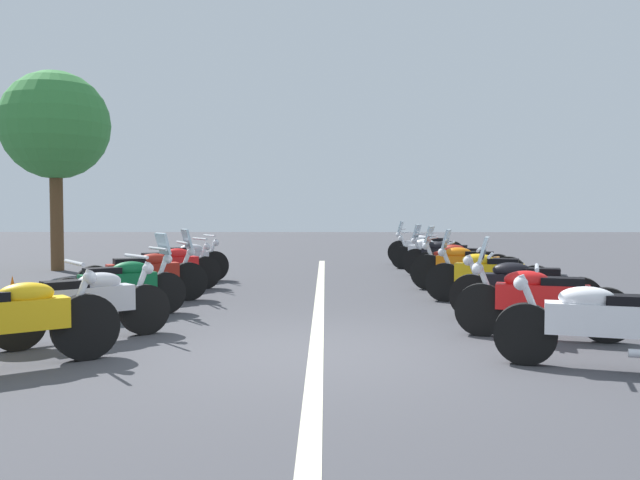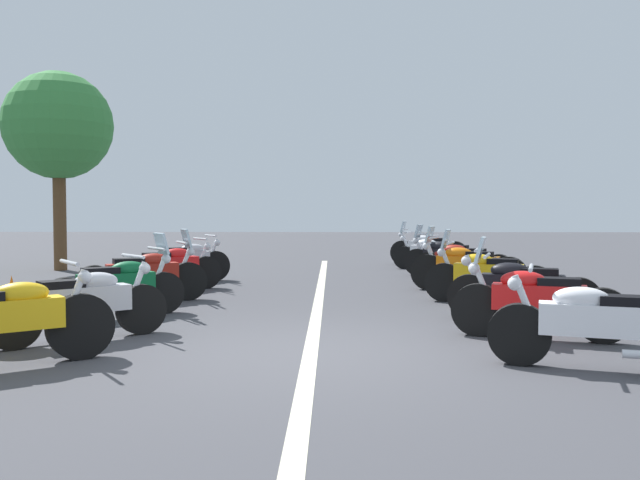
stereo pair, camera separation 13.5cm
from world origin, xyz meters
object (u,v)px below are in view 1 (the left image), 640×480
object	(u,v)px
motorcycle_right_row_4	(466,266)
roadside_tree_0	(55,126)
motorcycle_left_row_1	(86,303)
traffic_cone_0	(13,299)
motorcycle_right_row_1	(539,300)
motorcycle_right_row_8	(425,248)
motorcycle_left_row_5	(184,261)
motorcycle_right_row_6	(445,256)
motorcycle_right_row_2	(523,288)
motorcycle_right_row_7	(431,253)
motorcycle_left_row_4	(168,267)
motorcycle_left_row_2	(120,286)
motorcycle_right_row_3	(487,275)
motorcycle_right_row_5	(461,262)
motorcycle_left_row_3	(145,275)
motorcycle_left_row_0	(9,321)
motorcycle_right_row_0	(604,323)

from	to	relation	value
motorcycle_right_row_4	roadside_tree_0	distance (m)	10.86
motorcycle_left_row_1	traffic_cone_0	size ratio (longest dim) A/B	2.76
motorcycle_right_row_1	motorcycle_left_row_1	bearing A→B (deg)	20.06
motorcycle_right_row_8	roadside_tree_0	xyz separation A→B (m)	(-1.78, 9.59, 3.17)
motorcycle_left_row_5	motorcycle_right_row_6	bearing A→B (deg)	-18.57
motorcycle_left_row_1	motorcycle_right_row_2	xyz separation A→B (m)	(1.58, -5.53, 0.00)
motorcycle_right_row_7	roadside_tree_0	size ratio (longest dim) A/B	0.40
motorcycle_left_row_4	motorcycle_right_row_7	size ratio (longest dim) A/B	0.92
motorcycle_left_row_1	motorcycle_right_row_7	size ratio (longest dim) A/B	0.84
motorcycle_left_row_2	motorcycle_left_row_4	size ratio (longest dim) A/B	0.92
motorcycle_left_row_2	motorcycle_right_row_1	size ratio (longest dim) A/B	0.86
motorcycle_left_row_4	motorcycle_right_row_6	size ratio (longest dim) A/B	0.96
motorcycle_right_row_1	motorcycle_right_row_3	size ratio (longest dim) A/B	0.98
motorcycle_right_row_4	motorcycle_left_row_2	bearing A→B (deg)	52.43
motorcycle_left_row_1	motorcycle_right_row_8	size ratio (longest dim) A/B	0.81
motorcycle_right_row_4	roadside_tree_0	world-z (taller)	roadside_tree_0
motorcycle_right_row_4	motorcycle_right_row_5	size ratio (longest dim) A/B	1.06
motorcycle_left_row_3	motorcycle_right_row_4	world-z (taller)	motorcycle_right_row_4
motorcycle_left_row_0	motorcycle_right_row_1	distance (m)	5.78
motorcycle_left_row_2	motorcycle_right_row_8	bearing A→B (deg)	22.03
motorcycle_left_row_0	motorcycle_right_row_8	size ratio (longest dim) A/B	0.87
motorcycle_left_row_5	motorcycle_right_row_7	bearing A→B (deg)	-3.46
motorcycle_left_row_1	motorcycle_left_row_4	bearing A→B (deg)	52.20
motorcycle_left_row_3	motorcycle_right_row_0	bearing A→B (deg)	-65.92
motorcycle_right_row_5	motorcycle_right_row_6	bearing A→B (deg)	-60.57
traffic_cone_0	motorcycle_left_row_1	bearing A→B (deg)	-134.53
motorcycle_right_row_6	roadside_tree_0	distance (m)	10.19
motorcycle_right_row_5	motorcycle_right_row_6	xyz separation A→B (m)	(1.49, 0.07, 0.01)
motorcycle_left_row_0	motorcycle_right_row_1	xyz separation A→B (m)	(1.56, -5.56, -0.00)
motorcycle_left_row_5	roadside_tree_0	bearing A→B (deg)	112.42
motorcycle_right_row_3	motorcycle_right_row_7	size ratio (longest dim) A/B	1.00
motorcycle_left_row_1	motorcycle_right_row_3	distance (m)	6.32
motorcycle_right_row_8	motorcycle_left_row_5	bearing A→B (deg)	55.75
motorcycle_left_row_0	traffic_cone_0	bearing A→B (deg)	78.67
motorcycle_left_row_4	motorcycle_right_row_3	bearing A→B (deg)	-50.15
motorcycle_left_row_5	motorcycle_right_row_2	distance (m)	7.47
motorcycle_right_row_4	motorcycle_left_row_0	bearing A→B (deg)	70.44
motorcycle_left_row_5	traffic_cone_0	bearing A→B (deg)	-137.61
motorcycle_left_row_5	motorcycle_right_row_2	bearing A→B (deg)	-71.25
motorcycle_left_row_3	traffic_cone_0	world-z (taller)	motorcycle_left_row_3
motorcycle_left_row_1	motorcycle_right_row_2	size ratio (longest dim) A/B	0.84
motorcycle_left_row_0	motorcycle_right_row_2	distance (m)	6.48
motorcycle_right_row_1	motorcycle_right_row_4	world-z (taller)	motorcycle_right_row_4
motorcycle_right_row_4	motorcycle_left_row_1	bearing A→B (deg)	64.72
motorcycle_left_row_2	motorcycle_right_row_4	size ratio (longest dim) A/B	0.82
motorcycle_left_row_0	motorcycle_right_row_3	xyz separation A→B (m)	(4.59, -5.68, 0.00)
motorcycle_left_row_4	motorcycle_right_row_5	size ratio (longest dim) A/B	0.95
motorcycle_right_row_3	motorcycle_right_row_0	bearing A→B (deg)	109.53
motorcycle_left_row_3	motorcycle_left_row_4	world-z (taller)	motorcycle_left_row_3
motorcycle_left_row_2	motorcycle_right_row_8	size ratio (longest dim) A/B	0.81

